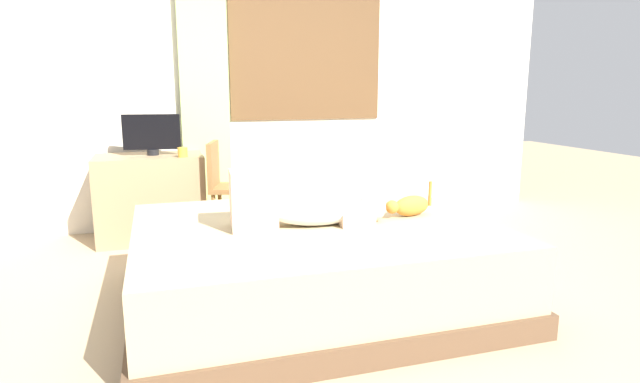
{
  "coord_description": "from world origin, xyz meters",
  "views": [
    {
      "loc": [
        -0.84,
        -2.81,
        1.32
      ],
      "look_at": [
        0.15,
        0.33,
        0.66
      ],
      "focal_mm": 29.45,
      "sensor_mm": 36.0,
      "label": 1
    }
  ],
  "objects_px": {
    "bed": "(314,263)",
    "chair_by_desk": "(225,183)",
    "person_lying": "(302,207)",
    "desk": "(151,197)",
    "cat": "(409,206)",
    "cup": "(183,152)",
    "tv_monitor": "(152,134)"
  },
  "relations": [
    {
      "from": "bed",
      "to": "person_lying",
      "type": "bearing_deg",
      "value": -158.34
    },
    {
      "from": "desk",
      "to": "tv_monitor",
      "type": "bearing_deg",
      "value": 0.0
    },
    {
      "from": "chair_by_desk",
      "to": "cup",
      "type": "bearing_deg",
      "value": 175.36
    },
    {
      "from": "person_lying",
      "to": "chair_by_desk",
      "type": "height_order",
      "value": "chair_by_desk"
    },
    {
      "from": "bed",
      "to": "person_lying",
      "type": "relative_size",
      "value": 2.3
    },
    {
      "from": "bed",
      "to": "cat",
      "type": "xyz_separation_m",
      "value": [
        0.63,
        -0.02,
        0.33
      ]
    },
    {
      "from": "person_lying",
      "to": "desk",
      "type": "distance_m",
      "value": 2.02
    },
    {
      "from": "cat",
      "to": "tv_monitor",
      "type": "bearing_deg",
      "value": 130.82
    },
    {
      "from": "person_lying",
      "to": "tv_monitor",
      "type": "distance_m",
      "value": 2.01
    },
    {
      "from": "bed",
      "to": "desk",
      "type": "bearing_deg",
      "value": 118.33
    },
    {
      "from": "bed",
      "to": "cat",
      "type": "relative_size",
      "value": 6.12
    },
    {
      "from": "tv_monitor",
      "to": "cup",
      "type": "height_order",
      "value": "tv_monitor"
    },
    {
      "from": "cup",
      "to": "bed",
      "type": "bearing_deg",
      "value": -66.51
    },
    {
      "from": "cat",
      "to": "cup",
      "type": "bearing_deg",
      "value": 129.65
    },
    {
      "from": "person_lying",
      "to": "tv_monitor",
      "type": "height_order",
      "value": "tv_monitor"
    },
    {
      "from": "cat",
      "to": "chair_by_desk",
      "type": "distance_m",
      "value": 1.82
    },
    {
      "from": "bed",
      "to": "desk",
      "type": "height_order",
      "value": "desk"
    },
    {
      "from": "desk",
      "to": "cat",
      "type": "bearing_deg",
      "value": -48.47
    },
    {
      "from": "cup",
      "to": "chair_by_desk",
      "type": "relative_size",
      "value": 0.1
    },
    {
      "from": "cat",
      "to": "chair_by_desk",
      "type": "height_order",
      "value": "chair_by_desk"
    },
    {
      "from": "desk",
      "to": "chair_by_desk",
      "type": "xyz_separation_m",
      "value": [
        0.62,
        -0.24,
        0.14
      ]
    },
    {
      "from": "cup",
      "to": "cat",
      "type": "bearing_deg",
      "value": -50.35
    },
    {
      "from": "person_lying",
      "to": "desk",
      "type": "bearing_deg",
      "value": 115.64
    },
    {
      "from": "cat",
      "to": "cup",
      "type": "distance_m",
      "value": 2.06
    },
    {
      "from": "bed",
      "to": "chair_by_desk",
      "type": "relative_size",
      "value": 2.51
    },
    {
      "from": "tv_monitor",
      "to": "chair_by_desk",
      "type": "height_order",
      "value": "tv_monitor"
    },
    {
      "from": "desk",
      "to": "bed",
      "type": "bearing_deg",
      "value": -61.67
    },
    {
      "from": "chair_by_desk",
      "to": "bed",
      "type": "bearing_deg",
      "value": -77.64
    },
    {
      "from": "tv_monitor",
      "to": "bed",
      "type": "bearing_deg",
      "value": -62.66
    },
    {
      "from": "bed",
      "to": "tv_monitor",
      "type": "relative_size",
      "value": 4.5
    },
    {
      "from": "cat",
      "to": "desk",
      "type": "height_order",
      "value": "desk"
    },
    {
      "from": "tv_monitor",
      "to": "cup",
      "type": "xyz_separation_m",
      "value": [
        0.24,
        -0.21,
        -0.14
      ]
    }
  ]
}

